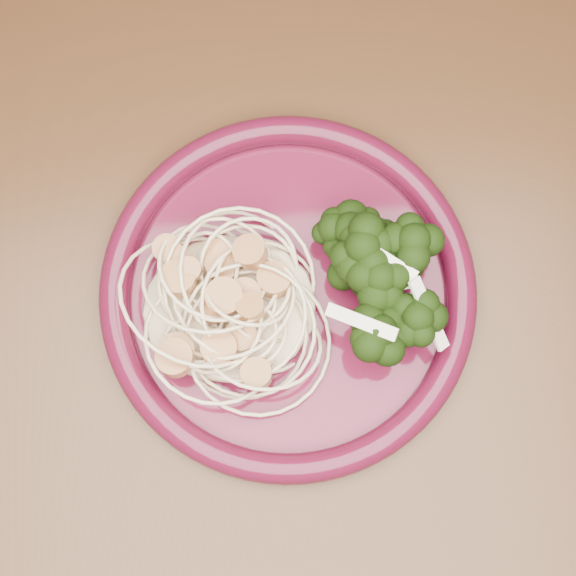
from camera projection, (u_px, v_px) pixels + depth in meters
The scene contains 6 objects.
dining_table at pixel (370, 235), 0.69m from camera, with size 1.20×0.80×0.75m.
dinner_plate at pixel (288, 291), 0.56m from camera, with size 0.31×0.31×0.02m.
spaghetti_pile at pixel (229, 305), 0.55m from camera, with size 0.12×0.11×0.03m, color beige.
scallop_cluster at pixel (225, 293), 0.52m from camera, with size 0.12×0.12×0.04m, color #BB7A41, non-canonical shape.
broccoli_pile at pixel (361, 264), 0.55m from camera, with size 0.09×0.14×0.05m, color black.
onion_garnish at pixel (365, 251), 0.52m from camera, with size 0.06×0.09×0.05m, color #F1E6CC, non-canonical shape.
Camera 1 is at (-0.09, -0.20, 1.31)m, focal length 50.00 mm.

